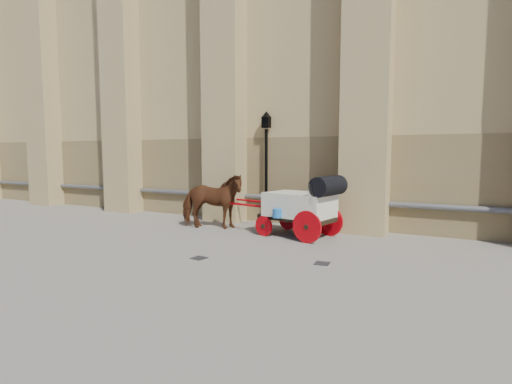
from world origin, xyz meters
The scene contains 6 objects.
ground centered at (0.00, 0.00, 0.00)m, with size 90.00×90.00×0.00m, color slate.
horse centered at (-0.57, 2.06, 0.90)m, with size 0.97×2.13×1.80m, color #5A2812.
carriage centered at (2.56, 2.16, 0.98)m, with size 4.30×1.94×1.82m.
street_lamp centered at (0.56, 3.80, 2.08)m, with size 0.36×0.36×3.89m.
drain_grate_near centered at (1.23, -1.20, 0.01)m, with size 0.32×0.32×0.01m, color black.
drain_grate_far centered at (3.94, -0.31, 0.01)m, with size 0.32×0.32×0.01m, color black.
Camera 1 is at (6.61, -8.74, 2.48)m, focal length 28.00 mm.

